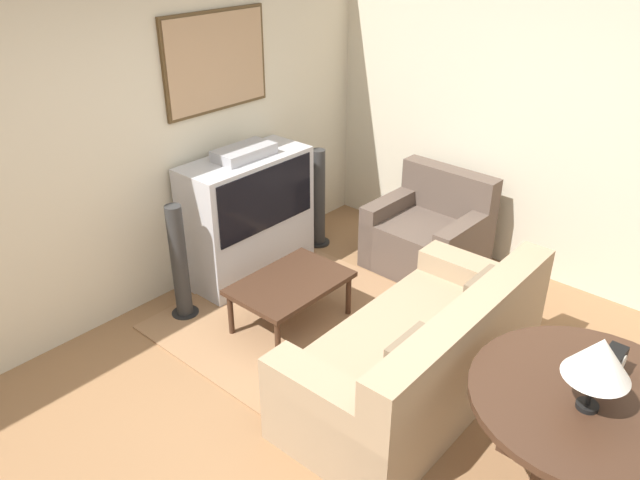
% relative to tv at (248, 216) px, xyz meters
% --- Properties ---
extents(ground_plane, '(12.00, 12.00, 0.00)m').
position_rel_tv_xyz_m(ground_plane, '(-0.91, -1.81, -0.57)').
color(ground_plane, '#8E6642').
extents(wall_back, '(12.00, 0.10, 2.70)m').
position_rel_tv_xyz_m(wall_back, '(-0.89, 0.32, 0.79)').
color(wall_back, beige).
rests_on(wall_back, ground_plane).
extents(wall_right, '(0.06, 12.00, 2.70)m').
position_rel_tv_xyz_m(wall_right, '(1.72, -1.81, 0.78)').
color(wall_right, beige).
rests_on(wall_right, ground_plane).
extents(area_rug, '(1.91, 1.87, 0.01)m').
position_rel_tv_xyz_m(area_rug, '(-0.26, -0.87, -0.56)').
color(area_rug, '#99704C').
rests_on(area_rug, ground_plane).
extents(tv, '(1.16, 0.51, 1.20)m').
position_rel_tv_xyz_m(tv, '(0.00, 0.00, 0.00)').
color(tv, '#B7B7BC').
rests_on(tv, ground_plane).
extents(couch, '(1.97, 0.96, 0.86)m').
position_rel_tv_xyz_m(couch, '(-0.36, -2.04, -0.26)').
color(couch, '#9E8466').
rests_on(couch, ground_plane).
extents(armchair, '(0.83, 0.94, 0.87)m').
position_rel_tv_xyz_m(armchair, '(1.17, -1.13, -0.27)').
color(armchair, brown).
rests_on(armchair, ground_plane).
extents(coffee_table, '(0.90, 0.61, 0.40)m').
position_rel_tv_xyz_m(coffee_table, '(-0.34, -0.84, -0.21)').
color(coffee_table, '#3D2619').
rests_on(coffee_table, ground_plane).
extents(console_table, '(1.23, 1.23, 0.76)m').
position_rel_tv_xyz_m(console_table, '(-0.54, -3.16, 0.13)').
color(console_table, '#3D2619').
rests_on(console_table, ground_plane).
extents(table_lamp, '(0.32, 0.32, 0.42)m').
position_rel_tv_xyz_m(table_lamp, '(-0.63, -3.16, 0.49)').
color(table_lamp, black).
rests_on(table_lamp, console_table).
extents(mantel_clock, '(0.16, 0.10, 0.17)m').
position_rel_tv_xyz_m(mantel_clock, '(-0.32, -3.16, 0.27)').
color(mantel_clock, black).
rests_on(mantel_clock, console_table).
extents(speaker_tower_left, '(0.22, 0.22, 0.97)m').
position_rel_tv_xyz_m(speaker_tower_left, '(-0.82, -0.09, -0.11)').
color(speaker_tower_left, black).
rests_on(speaker_tower_left, ground_plane).
extents(speaker_tower_right, '(0.22, 0.22, 0.97)m').
position_rel_tv_xyz_m(speaker_tower_right, '(0.82, -0.09, -0.11)').
color(speaker_tower_right, black).
rests_on(speaker_tower_right, ground_plane).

